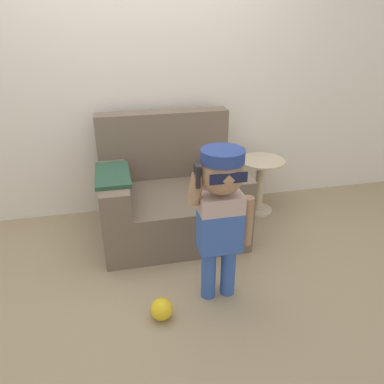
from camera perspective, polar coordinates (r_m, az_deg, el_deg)
name	(u,v)px	position (r m, az deg, el deg)	size (l,w,h in m)	color
ground_plane	(157,243)	(3.11, -5.34, -7.73)	(10.00, 10.00, 0.00)	#998466
wall_back	(139,67)	(3.33, -8.05, 18.38)	(10.00, 0.05, 2.60)	silver
armchair	(170,195)	(3.14, -3.43, -0.48)	(1.14, 0.89, 0.96)	#6B5B4C
person_child	(221,204)	(2.23, 4.48, -1.80)	(0.42, 0.31, 1.02)	#3356AD
side_table	(260,181)	(3.50, 10.31, 1.71)	(0.42, 0.42, 0.52)	beige
toy_ball	(162,309)	(2.40, -4.64, -17.36)	(0.14, 0.14, 0.14)	yellow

